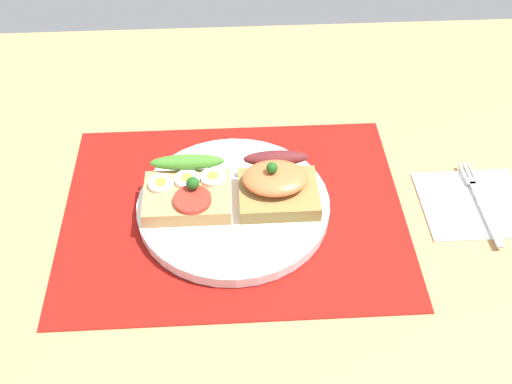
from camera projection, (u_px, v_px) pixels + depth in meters
ground_plane at (233, 220)px, 76.54cm from camera, size 120.00×90.00×3.20cm
placemat at (232, 211)px, 75.29cm from camera, size 42.71×32.74×0.30cm
plate at (232, 206)px, 74.63cm from camera, size 24.01×24.01×1.54cm
sandwich_egg_tomato at (186, 190)px, 73.31cm from camera, size 10.63×9.36×4.22cm
sandwich_salmon at (275, 183)px, 73.55cm from camera, size 9.77×9.35×5.42cm
napkin at (472, 203)px, 75.99cm from camera, size 13.23×11.87×0.60cm
fork at (478, 200)px, 75.79cm from camera, size 1.62×14.55×0.32cm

